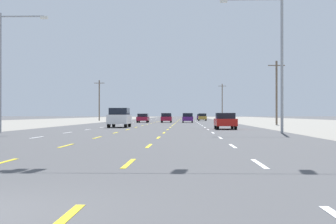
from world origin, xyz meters
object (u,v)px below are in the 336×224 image
Objects in this scene: suv_inner_left_near at (119,117)px; sedan_inner_right_distant_a at (187,117)px; hatchback_center_turn_far at (166,118)px; hatchback_inner_right_mid at (188,118)px; sedan_inner_left_midfar at (143,118)px; sedan_far_right_farthest at (200,117)px; streetlight_left_row_0 at (5,63)px; hatchback_far_right_farther at (202,117)px; streetlight_right_row_0 at (275,53)px; sedan_far_right_nearest at (225,121)px.

suv_inner_left_near is 1.09× the size of sedan_inner_right_distant_a.
hatchback_center_turn_far reaches higher than sedan_inner_right_distant_a.
sedan_inner_left_midfar is at bearing 174.53° from hatchback_inner_right_mid.
sedan_far_right_farthest is 93.81m from streetlight_left_row_0.
sedan_inner_right_distant_a is 0.52× the size of streetlight_left_row_0.
hatchback_far_right_farther is 0.40× the size of streetlight_right_row_0.
hatchback_center_turn_far is (3.66, 30.49, -0.24)m from suv_inner_left_near.
sedan_inner_left_midfar is 47.80m from streetlight_right_row_0.
streetlight_right_row_0 is (2.82, -69.55, 4.92)m from hatchback_far_right_farther.
hatchback_inner_right_mid is 7.32m from sedan_inner_left_midfar.
sedan_inner_left_midfar and sedan_far_right_farthest have the same top height.
sedan_far_right_nearest and sedan_inner_left_midfar have the same top height.
hatchback_far_right_farther is at bearing -90.70° from sedan_far_right_farthest.
streetlight_right_row_0 reaches higher than hatchback_inner_right_mid.
sedan_inner_left_midfar is 1.00× the size of sedan_far_right_farthest.
streetlight_left_row_0 is at bearing -150.95° from sedan_far_right_nearest.
hatchback_far_right_farther is 0.87× the size of sedan_inner_right_distant_a.
sedan_inner_right_distant_a is at bearing 92.06° from sedan_far_right_nearest.
suv_inner_left_near is 77.74m from sedan_far_right_farthest.
sedan_far_right_nearest is 1.15× the size of hatchback_far_right_farther.
sedan_far_right_nearest is 1.15× the size of hatchback_inner_right_mid.
streetlight_left_row_0 is (-16.65, -69.55, 4.25)m from hatchback_far_right_farther.
sedan_far_right_nearest is 82.93m from sedan_far_right_farthest.
hatchback_inner_right_mid is 0.87× the size of sedan_far_right_farthest.
hatchback_far_right_farther is at bearing 74.44° from hatchback_center_turn_far.
streetlight_left_row_0 is (-16.64, -9.25, 4.28)m from sedan_far_right_nearest.
sedan_inner_right_distant_a is at bearing 82.20° from streetlight_left_row_0.
sedan_inner_left_midfar is 47.76m from sedan_far_right_farthest.
hatchback_inner_right_mid is at bearing -5.47° from sedan_inner_left_midfar.
streetlight_right_row_0 is at bearing -49.10° from suv_inner_left_near.
sedan_far_right_nearest is 11.89m from suv_inner_left_near.
streetlight_left_row_0 is 19.47m from streetlight_right_row_0.
sedan_inner_left_midfar is 53.01m from sedan_inner_right_distant_a.
sedan_far_right_farthest is at bearing 91.58° from streetlight_right_row_0.
suv_inner_left_near is 83.30m from sedan_inner_right_distant_a.
hatchback_inner_right_mid is at bearing -90.01° from sedan_inner_right_distant_a.
sedan_far_right_nearest is 1.00× the size of sedan_inner_left_midfar.
hatchback_center_turn_far is 0.40× the size of streetlight_right_row_0.
sedan_far_right_farthest is 0.46× the size of streetlight_right_row_0.
sedan_far_right_nearest is 88.96m from sedan_inner_right_distant_a.
hatchback_center_turn_far is (3.84, 0.00, 0.03)m from sedan_inner_left_midfar.
hatchback_center_turn_far is at bearing 168.56° from hatchback_inner_right_mid.
suv_inner_left_near is (-10.32, 5.91, 0.27)m from sedan_far_right_nearest.
streetlight_left_row_0 is (-16.92, -92.17, 4.28)m from sedan_far_right_farthest.
hatchback_center_turn_far reaches higher than sedan_far_right_farthest.
sedan_inner_left_midfar is (-10.49, 36.40, 0.00)m from sedan_far_right_nearest.
hatchback_center_turn_far is (-3.45, 0.70, 0.00)m from hatchback_inner_right_mid.
sedan_far_right_nearest is 1.00× the size of sedan_inner_right_distant_a.
sedan_far_right_nearest is 1.15× the size of hatchback_center_turn_far.
hatchback_inner_right_mid is (-3.20, 35.70, 0.03)m from sedan_far_right_nearest.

